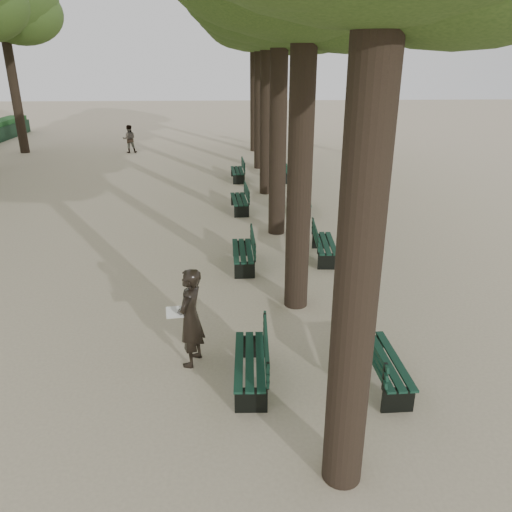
{
  "coord_description": "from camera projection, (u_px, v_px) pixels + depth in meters",
  "views": [
    {
      "loc": [
        0.11,
        -7.07,
        5.24
      ],
      "look_at": [
        0.6,
        3.0,
        1.2
      ],
      "focal_mm": 35.0,
      "sensor_mm": 36.0,
      "label": 1
    }
  ],
  "objects": [
    {
      "name": "man_with_map",
      "position": [
        190.0,
        318.0,
        8.84
      ],
      "size": [
        0.73,
        0.83,
        1.86
      ],
      "color": "black",
      "rests_on": "ground"
    },
    {
      "name": "pedestrian_a",
      "position": [
        129.0,
        139.0,
        28.99
      ],
      "size": [
        0.81,
        0.45,
        1.58
      ],
      "primitive_type": "imported",
      "rotation": [
        0.0,
        0.0,
        3.32
      ],
      "color": "#262628",
      "rests_on": "ground"
    },
    {
      "name": "tree_central_5",
      "position": [
        255.0,
        9.0,
        27.04
      ],
      "size": [
        6.0,
        6.0,
        9.95
      ],
      "color": "#33261C",
      "rests_on": "ground"
    },
    {
      "name": "bench_left_1",
      "position": [
        243.0,
        257.0,
        13.29
      ],
      "size": [
        0.6,
        1.81,
        0.92
      ],
      "color": "black",
      "rests_on": "ground"
    },
    {
      "name": "bench_right_3",
      "position": [
        287.0,
        174.0,
        22.71
      ],
      "size": [
        0.8,
        1.86,
        0.92
      ],
      "color": "black",
      "rests_on": "ground"
    },
    {
      "name": "pedestrian_c",
      "position": [
        352.0,
        138.0,
        28.55
      ],
      "size": [
        1.15,
        0.73,
        1.86
      ],
      "primitive_type": "imported",
      "rotation": [
        0.0,
        0.0,
        0.36
      ],
      "color": "#262628",
      "rests_on": "ground"
    },
    {
      "name": "ground",
      "position": [
        229.0,
        387.0,
        8.49
      ],
      "size": [
        120.0,
        120.0,
        0.0
      ],
      "primitive_type": "plane",
      "color": "#C1B292",
      "rests_on": "ground"
    },
    {
      "name": "bench_right_1",
      "position": [
        324.0,
        249.0,
        13.83
      ],
      "size": [
        0.68,
        1.83,
        0.92
      ],
      "color": "black",
      "rests_on": "ground"
    },
    {
      "name": "bench_left_2",
      "position": [
        240.0,
        204.0,
        18.09
      ],
      "size": [
        0.69,
        1.83,
        0.92
      ],
      "color": "black",
      "rests_on": "ground"
    },
    {
      "name": "bench_left_0",
      "position": [
        251.0,
        369.0,
        8.53
      ],
      "size": [
        0.63,
        1.82,
        0.92
      ],
      "color": "black",
      "rests_on": "ground"
    },
    {
      "name": "bench_left_3",
      "position": [
        238.0,
        174.0,
        22.63
      ],
      "size": [
        0.66,
        1.83,
        0.92
      ],
      "color": "black",
      "rests_on": "ground"
    },
    {
      "name": "bench_right_2",
      "position": [
        302.0,
        205.0,
        18.0
      ],
      "size": [
        0.71,
        1.84,
        0.92
      ],
      "color": "black",
      "rests_on": "ground"
    },
    {
      "name": "bench_right_0",
      "position": [
        383.0,
        369.0,
        8.53
      ],
      "size": [
        0.62,
        1.81,
        0.92
      ],
      "color": "black",
      "rests_on": "ground"
    },
    {
      "name": "pedestrian_b",
      "position": [
        263.0,
        132.0,
        30.9
      ],
      "size": [
        0.99,
        1.09,
        1.74
      ],
      "primitive_type": "imported",
      "rotation": [
        0.0,
        0.0,
        5.41
      ],
      "color": "#262628",
      "rests_on": "ground"
    }
  ]
}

